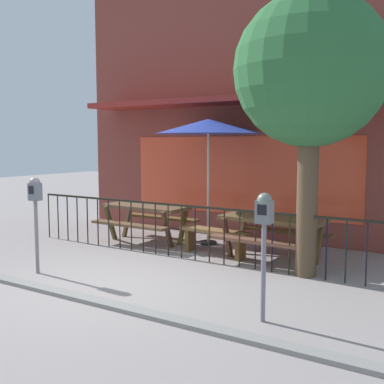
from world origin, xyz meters
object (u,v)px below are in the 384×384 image
picnic_table_right (272,226)px  patio_bench (214,236)px  parking_meter_near (35,200)px  street_tree (310,73)px  parking_meter_far (264,223)px  patio_umbrella (208,127)px  picnic_table_left (146,213)px

picnic_table_right → patio_bench: picnic_table_right is taller
parking_meter_near → street_tree: bearing=29.8°
parking_meter_far → street_tree: 2.85m
patio_umbrella → parking_meter_far: 4.36m
picnic_table_left → parking_meter_far: parking_meter_far is taller
patio_umbrella → patio_bench: bearing=-53.0°
patio_umbrella → parking_meter_near: 3.71m
patio_umbrella → parking_meter_far: size_ratio=1.69×
picnic_table_right → parking_meter_far: (0.97, -2.67, 0.55)m
patio_umbrella → street_tree: bearing=-26.2°
patio_bench → patio_umbrella: bearing=127.0°
parking_meter_far → street_tree: bearing=94.8°
picnic_table_right → patio_bench: bearing=-171.0°
patio_bench → street_tree: bearing=-13.0°
parking_meter_far → picnic_table_right: bearing=109.9°
picnic_table_right → street_tree: (0.79, -0.60, 2.48)m
parking_meter_near → picnic_table_right: bearing=43.2°
parking_meter_near → patio_umbrella: bearing=69.5°
parking_meter_near → parking_meter_far: size_ratio=1.02×
picnic_table_right → parking_meter_far: parking_meter_far is taller
parking_meter_far → street_tree: street_tree is taller
parking_meter_near → parking_meter_far: (3.83, 0.02, -0.02)m
picnic_table_left → parking_meter_far: (3.80, -2.76, 0.55)m
patio_umbrella → parking_meter_near: patio_umbrella is taller
patio_bench → parking_meter_far: 3.32m
picnic_table_left → patio_umbrella: (1.19, 0.51, 1.76)m
picnic_table_left → picnic_table_right: size_ratio=0.99×
parking_meter_near → parking_meter_far: bearing=0.2°
picnic_table_left → street_tree: size_ratio=0.42×
parking_meter_near → parking_meter_far: parking_meter_near is taller
parking_meter_near → patio_bench: bearing=54.4°
picnic_table_left → patio_umbrella: patio_umbrella is taller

